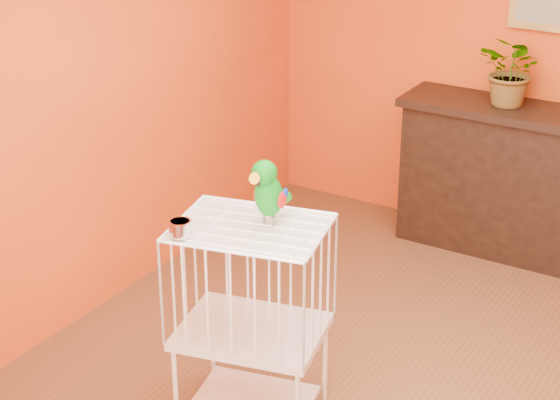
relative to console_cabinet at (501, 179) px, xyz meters
The scene contains 6 objects.
room_shell 2.28m from the console_cabinet, 84.62° to the right, with size 4.50×4.50×4.50m.
console_cabinet is the anchor object (origin of this frame).
potted_plant 0.70m from the console_cabinet, 70.11° to the left, with size 0.42×0.47×0.36m, color #26722D.
birdcage 2.51m from the console_cabinet, 99.02° to the right, with size 0.79×0.67×1.07m.
feed_cup 2.86m from the console_cabinet, 102.47° to the right, with size 0.10×0.10×0.07m, color silver.
parrot 2.54m from the console_cabinet, 97.81° to the right, with size 0.16×0.29×0.33m.
Camera 1 is at (1.58, -3.75, 2.92)m, focal length 60.00 mm.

